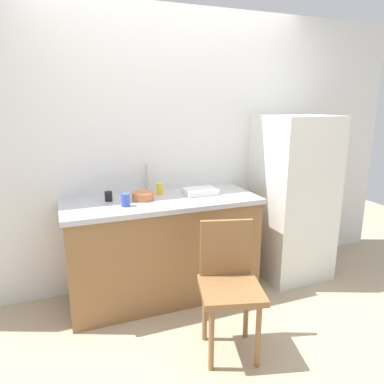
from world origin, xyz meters
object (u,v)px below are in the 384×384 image
Objects in this scene: terracotta_bowl at (143,196)px; cup_yellow at (160,189)px; refrigerator at (292,197)px; cup_blue at (125,200)px; cup_black at (109,196)px; chair at (229,281)px; dish_tray at (200,191)px.

cup_yellow is at bearing 35.36° from terracotta_bowl.
refrigerator is 1.29m from cup_yellow.
cup_blue reaches higher than cup_black.
chair is at bearing -143.18° from refrigerator.
chair is at bearing -53.62° from cup_blue.
terracotta_bowl is 1.80× the size of cup_blue.
dish_tray is 2.82× the size of cup_blue.
cup_yellow is at bearing 36.77° from cup_blue.
cup_blue is at bearing -143.23° from cup_yellow.
cup_yellow reaches higher than cup_black.
cup_yellow is (-0.19, 0.99, 0.43)m from chair.
cup_yellow is 0.44m from cup_blue.
chair is at bearing -66.98° from terracotta_bowl.
chair is (-1.08, -0.81, -0.27)m from refrigerator.
cup_black is at bearing -172.00° from cup_yellow.
terracotta_bowl is (-1.44, 0.06, 0.14)m from refrigerator.
terracotta_bowl is 0.28m from cup_black.
cup_yellow reaches higher than chair.
cup_yellow is at bearing 8.00° from cup_black.
refrigerator is 8.66× the size of terracotta_bowl.
cup_blue reaches higher than dish_tray.
terracotta_bowl is (-0.37, 0.86, 0.41)m from chair.
cup_blue is (-0.17, -0.13, 0.02)m from terracotta_bowl.
dish_tray is at bearing 95.69° from chair.
cup_blue is at bearing -63.24° from cup_black.
chair is 9.14× the size of cup_yellow.
cup_blue is 1.24× the size of cup_black.
terracotta_bowl is at bearing -144.64° from cup_yellow.
cup_blue reaches higher than chair.
chair is at bearing -79.35° from cup_yellow.
chair is 1.10m from cup_yellow.
cup_black is (-0.45, -0.06, -0.01)m from cup_yellow.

